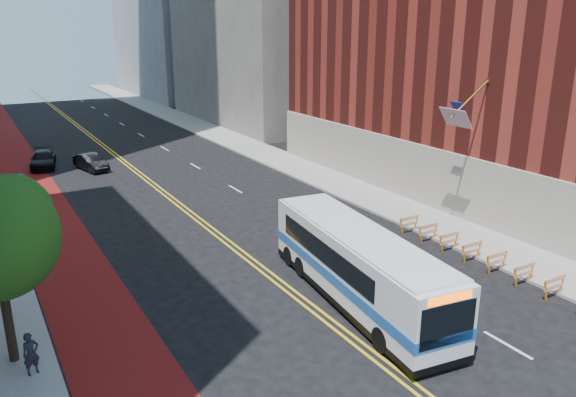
% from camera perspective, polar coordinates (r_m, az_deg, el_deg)
% --- Properties ---
extents(ground, '(160.00, 160.00, 0.00)m').
position_cam_1_polar(ground, '(21.40, 8.62, -15.47)').
color(ground, black).
rests_on(ground, ground).
extents(sidewalk_right, '(4.00, 140.00, 0.15)m').
position_cam_1_polar(sidewalk_right, '(51.05, -1.85, 4.38)').
color(sidewalk_right, gray).
rests_on(sidewalk_right, ground).
extents(bus_lane_paint, '(3.60, 140.00, 0.01)m').
position_cam_1_polar(bus_lane_paint, '(45.41, -24.75, 1.03)').
color(bus_lane_paint, '#62130E').
rests_on(bus_lane_paint, ground).
extents(center_line_inner, '(0.14, 140.00, 0.01)m').
position_cam_1_polar(center_line_inner, '(46.70, -15.12, 2.46)').
color(center_line_inner, gold).
rests_on(center_line_inner, ground).
extents(center_line_outer, '(0.14, 140.00, 0.01)m').
position_cam_1_polar(center_line_outer, '(46.79, -14.69, 2.52)').
color(center_line_outer, gold).
rests_on(center_line_outer, ground).
extents(lane_dashes, '(0.14, 98.20, 0.01)m').
position_cam_1_polar(lane_dashes, '(55.53, -12.41, 4.98)').
color(lane_dashes, silver).
rests_on(lane_dashes, ground).
extents(brick_building, '(18.73, 36.00, 22.00)m').
position_cam_1_polar(brick_building, '(42.31, 23.08, 15.27)').
color(brick_building, maroon).
rests_on(brick_building, ground).
extents(construction_barriers, '(1.42, 10.91, 1.00)m').
position_cam_1_polar(construction_barriers, '(29.39, 19.28, -5.35)').
color(construction_barriers, orange).
rests_on(construction_barriers, ground).
extents(transit_bus, '(3.95, 11.96, 3.23)m').
position_cam_1_polar(transit_bus, '(24.30, 7.02, -6.68)').
color(transit_bus, silver).
rests_on(transit_bus, ground).
extents(car_a, '(2.61, 4.86, 1.57)m').
position_cam_1_polar(car_a, '(43.06, -25.64, 1.17)').
color(car_a, black).
rests_on(car_a, ground).
extents(car_b, '(2.29, 4.21, 1.32)m').
position_cam_1_polar(car_b, '(48.80, -19.39, 3.49)').
color(car_b, black).
rests_on(car_b, ground).
extents(car_c, '(2.71, 4.91, 1.35)m').
position_cam_1_polar(car_c, '(51.16, -23.62, 3.64)').
color(car_c, black).
rests_on(car_c, ground).
extents(pedestrian, '(0.64, 0.51, 1.52)m').
position_cam_1_polar(pedestrian, '(21.41, -24.66, -14.14)').
color(pedestrian, black).
rests_on(pedestrian, sidewalk_left).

